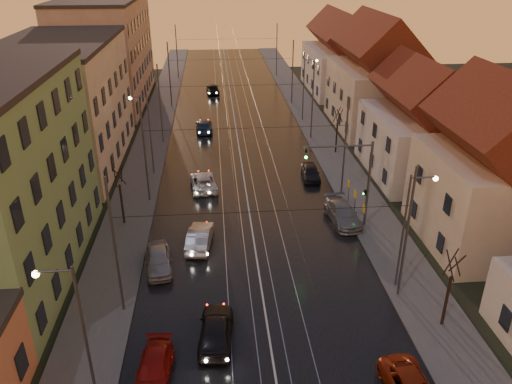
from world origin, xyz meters
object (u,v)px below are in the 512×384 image
object	(u,v)px
driving_car_1	(200,237)
parked_left_2	(154,370)
street_lamp_3	(306,83)
driving_car_4	(213,89)
driving_car_0	(216,329)
street_lamp_2	(146,127)
street_lamp_0	(76,325)
traffic_light_mast	(357,174)
parked_left_3	(158,259)
parked_right_1	(343,213)
parked_right_2	(311,173)
driving_car_2	(203,182)
street_lamp_1	(409,221)
driving_car_3	(204,126)

from	to	relation	value
driving_car_1	parked_left_2	xyz separation A→B (m)	(-2.15, -12.79, -0.14)
parked_left_2	street_lamp_3	bearing A→B (deg)	74.27
driving_car_4	driving_car_0	bearing A→B (deg)	84.74
street_lamp_2	driving_car_0	size ratio (longest dim) A/B	1.74
driving_car_4	parked_left_2	xyz separation A→B (m)	(-3.49, -57.49, -0.16)
street_lamp_0	traffic_light_mast	distance (m)	23.42
parked_left_2	traffic_light_mast	bearing A→B (deg)	49.91
parked_left_3	driving_car_0	bearing A→B (deg)	-70.35
street_lamp_0	parked_right_1	bearing A→B (deg)	45.64
parked_right_1	parked_right_2	size ratio (longest dim) A/B	1.26
street_lamp_3	driving_car_2	distance (m)	24.01
street_lamp_0	parked_right_1	distance (m)	24.03
driving_car_0	driving_car_4	distance (m)	54.92
traffic_light_mast	driving_car_4	world-z (taller)	traffic_light_mast
street_lamp_3	parked_right_1	world-z (taller)	street_lamp_3
parked_right_1	driving_car_4	bearing A→B (deg)	98.92
street_lamp_2	driving_car_0	bearing A→B (deg)	-75.77
street_lamp_3	parked_right_2	world-z (taller)	street_lamp_3
street_lamp_0	street_lamp_1	world-z (taller)	same
parked_right_2	street_lamp_1	bearing A→B (deg)	-78.04
street_lamp_2	parked_right_2	xyz separation A→B (m)	(15.52, -2.52, -4.20)
street_lamp_0	street_lamp_3	size ratio (longest dim) A/B	1.00
street_lamp_3	driving_car_4	distance (m)	19.41
driving_car_4	traffic_light_mast	bearing A→B (deg)	99.07
street_lamp_2	driving_car_1	world-z (taller)	street_lamp_2
street_lamp_2	driving_car_3	world-z (taller)	street_lamp_2
driving_car_0	parked_right_2	world-z (taller)	driving_car_0
traffic_light_mast	driving_car_0	xyz separation A→B (m)	(-10.99, -12.07, -3.81)
parked_left_3	parked_right_1	distance (m)	15.32
driving_car_1	driving_car_4	world-z (taller)	driving_car_4
street_lamp_1	parked_right_1	xyz separation A→B (m)	(-1.66, 8.92, -4.15)
driving_car_1	parked_left_2	size ratio (longest dim) A/B	1.09
street_lamp_1	parked_left_2	xyz separation A→B (m)	(-15.30, -6.65, -4.27)
driving_car_0	parked_right_1	size ratio (longest dim) A/B	0.91
street_lamp_3	driving_car_3	distance (m)	14.09
parked_left_3	traffic_light_mast	bearing A→B (deg)	9.56
driving_car_1	parked_left_3	distance (m)	3.90
driving_car_1	parked_left_2	world-z (taller)	driving_car_1
driving_car_0	street_lamp_3	bearing A→B (deg)	-101.99
driving_car_3	driving_car_4	world-z (taller)	driving_car_4
street_lamp_0	driving_car_1	world-z (taller)	street_lamp_0
driving_car_3	driving_car_1	bearing A→B (deg)	87.33
street_lamp_3	parked_left_3	xyz separation A→B (m)	(-15.96, -32.58, -4.15)
driving_car_0	parked_right_2	bearing A→B (deg)	-108.79
parked_left_2	parked_left_3	world-z (taller)	parked_left_3
street_lamp_2	parked_left_3	xyz separation A→B (m)	(2.25, -16.58, -4.15)
street_lamp_2	driving_car_2	distance (m)	7.69
parked_left_2	driving_car_0	bearing A→B (deg)	42.88
parked_right_1	parked_right_2	world-z (taller)	parked_right_1
driving_car_2	parked_left_2	distance (m)	23.01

